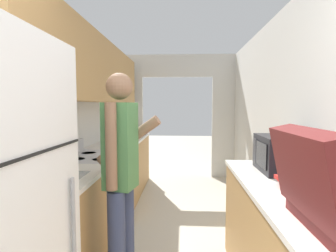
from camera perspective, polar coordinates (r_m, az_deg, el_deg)
name	(u,v)px	position (r m, az deg, el deg)	size (l,w,h in m)	color
wall_left	(71,97)	(3.07, -20.32, 5.90)	(0.38, 7.16, 2.50)	silver
wall_right	(304,131)	(2.61, 27.54, -1.03)	(0.06, 7.16, 2.50)	silver
wall_far_with_doorway	(177,108)	(5.38, 2.01, 3.91)	(2.73, 0.06, 2.50)	silver
counter_left	(111,180)	(3.73, -12.39, -11.37)	(0.62, 3.78, 0.93)	#B2844C
range_oven	(95,196)	(3.13, -15.60, -14.50)	(0.66, 0.79, 1.07)	#B7B7BC
person	(121,179)	(2.04, -10.26, -11.22)	(0.55, 0.43, 1.72)	#384266
microwave	(283,154)	(2.40, 23.71, -5.56)	(0.38, 0.46, 0.30)	black
book_stack	(298,185)	(1.92, 26.47, -11.39)	(0.23, 0.28, 0.08)	red
knife	(109,146)	(3.60, -12.77, -4.30)	(0.06, 0.33, 0.02)	#B7B7BC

